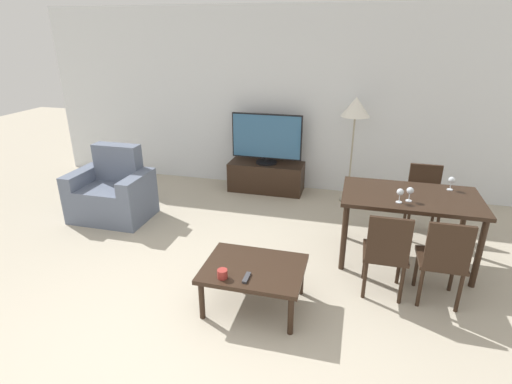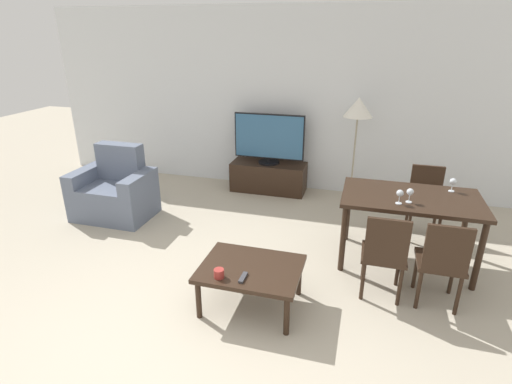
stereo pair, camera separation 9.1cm
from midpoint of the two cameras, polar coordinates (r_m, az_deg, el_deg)
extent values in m
plane|color=#B2A893|center=(3.39, -14.03, -22.31)|extent=(18.00, 18.00, 0.00)
cube|color=silver|center=(6.21, 2.21, 12.89)|extent=(7.50, 0.06, 2.70)
cube|color=slate|center=(5.64, -20.31, -1.34)|extent=(0.63, 0.70, 0.45)
cube|color=slate|center=(5.68, -19.54, 4.01)|extent=(0.63, 0.20, 0.49)
cube|color=slate|center=(5.85, -23.70, -0.10)|extent=(0.18, 0.70, 0.63)
cube|color=slate|center=(5.40, -16.88, -0.92)|extent=(0.18, 0.70, 0.63)
cube|color=black|center=(6.22, 1.05, 2.19)|extent=(1.14, 0.46, 0.45)
cylinder|color=black|center=(6.14, 1.07, 4.30)|extent=(0.32, 0.32, 0.03)
cylinder|color=black|center=(6.13, 1.07, 4.66)|extent=(0.04, 0.04, 0.05)
cube|color=black|center=(6.03, 1.10, 7.95)|extent=(1.07, 0.04, 0.68)
cube|color=#2D5B84|center=(6.01, 1.04, 7.90)|extent=(1.03, 0.01, 0.64)
cube|color=black|center=(3.58, -1.07, -10.90)|extent=(0.89, 0.68, 0.04)
cylinder|color=black|center=(3.59, -8.50, -15.04)|extent=(0.05, 0.05, 0.37)
cylinder|color=black|center=(3.41, 4.18, -17.16)|extent=(0.05, 0.05, 0.37)
cylinder|color=black|center=(4.02, -5.36, -10.41)|extent=(0.05, 0.05, 0.37)
cylinder|color=black|center=(3.86, 5.79, -11.97)|extent=(0.05, 0.05, 0.37)
cube|color=black|center=(4.39, 20.72, -0.64)|extent=(1.38, 0.82, 0.04)
cylinder|color=black|center=(4.20, 11.84, -6.45)|extent=(0.06, 0.06, 0.73)
cylinder|color=black|center=(4.36, 28.69, -7.79)|extent=(0.06, 0.06, 0.73)
cylinder|color=black|center=(4.83, 12.37, -2.58)|extent=(0.06, 0.06, 0.73)
cylinder|color=black|center=(4.97, 27.00, -3.88)|extent=(0.06, 0.06, 0.73)
cube|color=black|center=(3.93, 17.31, -8.31)|extent=(0.40, 0.40, 0.04)
cylinder|color=black|center=(4.17, 14.68, -9.57)|extent=(0.04, 0.04, 0.39)
cylinder|color=black|center=(4.20, 19.16, -9.94)|extent=(0.04, 0.04, 0.39)
cylinder|color=black|center=(3.90, 14.60, -12.01)|extent=(0.04, 0.04, 0.39)
cylinder|color=black|center=(3.92, 19.42, -12.39)|extent=(0.04, 0.04, 0.39)
cube|color=black|center=(3.66, 17.79, -6.58)|extent=(0.37, 0.04, 0.43)
cube|color=black|center=(5.14, 22.31, -1.67)|extent=(0.40, 0.40, 0.04)
cylinder|color=black|center=(5.06, 20.34, -4.45)|extent=(0.04, 0.04, 0.39)
cylinder|color=black|center=(5.11, 23.95, -4.75)|extent=(0.04, 0.04, 0.39)
cylinder|color=black|center=(5.35, 20.08, -2.95)|extent=(0.04, 0.04, 0.39)
cylinder|color=black|center=(5.40, 23.49, -3.25)|extent=(0.04, 0.04, 0.39)
cube|color=black|center=(5.23, 22.45, 1.43)|extent=(0.37, 0.04, 0.43)
cube|color=black|center=(4.00, 24.28, -8.83)|extent=(0.40, 0.40, 0.04)
cylinder|color=black|center=(4.22, 21.33, -10.10)|extent=(0.04, 0.04, 0.39)
cylinder|color=black|center=(4.28, 25.69, -10.38)|extent=(0.04, 0.04, 0.39)
cylinder|color=black|center=(3.94, 21.77, -12.55)|extent=(0.04, 0.04, 0.39)
cylinder|color=black|center=(4.01, 26.45, -12.79)|extent=(0.04, 0.04, 0.39)
cube|color=black|center=(3.74, 25.22, -7.16)|extent=(0.37, 0.04, 0.43)
cylinder|color=gray|center=(6.05, 12.49, -1.09)|extent=(0.24, 0.24, 0.02)
cylinder|color=gray|center=(5.84, 12.98, 4.56)|extent=(0.02, 0.02, 1.23)
cone|color=white|center=(5.67, 13.63, 11.76)|extent=(0.40, 0.40, 0.26)
cube|color=#38383D|center=(3.41, -2.14, -12.13)|extent=(0.04, 0.15, 0.02)
cylinder|color=maroon|center=(3.42, -5.61, -11.57)|extent=(0.09, 0.09, 0.08)
cylinder|color=silver|center=(4.22, 20.39, -1.17)|extent=(0.06, 0.06, 0.01)
cylinder|color=silver|center=(4.21, 20.46, -0.68)|extent=(0.01, 0.01, 0.07)
sphere|color=silver|center=(4.18, 20.59, 0.19)|extent=(0.07, 0.07, 0.07)
cylinder|color=silver|center=(4.69, 25.45, 0.32)|extent=(0.06, 0.06, 0.01)
cylinder|color=silver|center=(4.68, 25.53, 0.77)|extent=(0.01, 0.01, 0.07)
sphere|color=silver|center=(4.65, 25.66, 1.56)|extent=(0.07, 0.07, 0.07)
cylinder|color=silver|center=(4.15, 19.14, -1.38)|extent=(0.06, 0.06, 0.01)
cylinder|color=silver|center=(4.14, 19.20, -0.88)|extent=(0.01, 0.01, 0.07)
sphere|color=silver|center=(4.11, 19.32, 0.01)|extent=(0.07, 0.07, 0.07)
camera|label=1|loc=(0.05, -90.58, -0.24)|focal=28.00mm
camera|label=2|loc=(0.05, 89.42, 0.24)|focal=28.00mm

